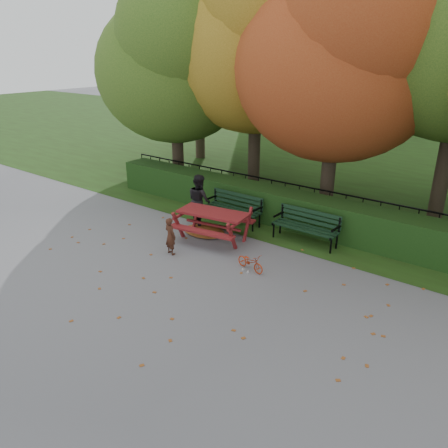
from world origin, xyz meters
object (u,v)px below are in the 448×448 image
Objects in this scene: tree_c at (347,51)px; picnic_table at (213,218)px; tree_a at (176,60)px; bench_left at (234,206)px; bench_right at (307,224)px; adult at (199,200)px; tree_b at (262,31)px; bicycle at (250,262)px; tree_f at (200,28)px; child at (170,236)px.

tree_c is 3.80× the size of picnic_table.
tree_a is 6.58m from picnic_table.
bench_left is at bearing -25.76° from tree_a.
bench_right is 2.53m from picnic_table.
bench_right is 3.20m from adult.
tree_b reaches higher than bench_left.
bicycle is (-0.29, -2.27, -0.31)m from bench_right.
tree_f is 9.56m from bench_left.
adult is (-0.68, 1.96, 0.28)m from child.
tree_b is at bearing 98.73° from picnic_table.
bench_right reaches higher than bicycle.
tree_b is 5.32m from tree_f.
picnic_table is at bearing 170.94° from adult.
tree_a is 9.30× the size of bicycle.
picnic_table is 1.15m from adult.
tree_a reaches higher than child.
tree_c reaches higher than tree_a.
tree_c is 9.94× the size of bicycle.
bench_left is 1.43m from picnic_table.
tree_b is 0.96× the size of tree_f.
tree_f reaches higher than child.
bench_left reaches higher than picnic_table.
child reaches higher than bench_left.
tree_a is at bearing -17.80° from adult.
adult is at bearing -165.47° from bench_right.
tree_a is 0.94× the size of tree_c.
adult is at bearing 73.00° from bicycle.
bench_right is 1.84× the size of child.
tree_b reaches higher than child.
tree_f is at bearing 122.32° from picnic_table.
tree_f is 11.41× the size of bicycle.
bench_left and bench_right have the same top height.
picnic_table is at bearing -72.14° from tree_b.
tree_b is (2.74, 1.17, 0.88)m from tree_a.
bench_right is at bearing 24.26° from picnic_table.
child is at bearing 131.25° from adult.
bicycle is at bearing -97.38° from bench_right.
bench_right is at bearing -16.61° from tree_a.
tree_c is 8.66m from tree_f.
bench_right is at bearing -120.99° from child.
adult reaches higher than picnic_table.
child is at bearing -131.15° from bench_right.
bench_right is (6.29, -1.88, -4.00)m from tree_a.
adult is 3.21m from bicycle.
bench_right is at bearing -33.92° from tree_f.
bicycle is (1.82, -0.87, -0.42)m from picnic_table.
tree_f reaches higher than bench_left.
bicycle is at bearing -34.65° from tree_a.
tree_b is 6.67m from picnic_table.
bench_left is at bearing 180.00° from bench_right.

